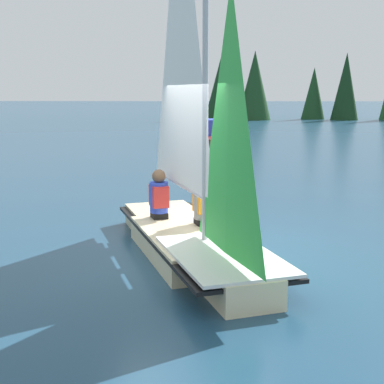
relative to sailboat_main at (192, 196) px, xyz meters
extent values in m
plane|color=navy|center=(0.01, -0.02, -0.90)|extent=(260.00, 260.00, 0.00)
cube|color=beige|center=(0.01, -0.02, -0.72)|extent=(2.09, 2.81, 0.36)
cube|color=beige|center=(0.60, -1.69, -0.72)|extent=(1.04, 1.23, 0.36)
cube|color=beige|center=(-0.59, 1.66, -0.72)|extent=(1.42, 1.37, 0.36)
cube|color=black|center=(0.01, -0.02, -0.61)|extent=(2.76, 4.66, 0.05)
cube|color=silver|center=(0.43, -1.20, -0.52)|extent=(1.84, 2.34, 0.04)
cylinder|color=#B7B7BC|center=(0.20, -0.56, 2.19)|extent=(0.08, 0.08, 5.47)
cylinder|color=#B7B7BC|center=(-0.18, 0.51, 0.08)|extent=(0.82, 2.16, 0.07)
pyramid|color=white|center=(-0.18, 0.51, 2.46)|extent=(0.77, 2.04, 4.70)
pyramid|color=green|center=(0.48, -1.36, 1.16)|extent=(0.56, 1.47, 3.21)
cube|color=black|center=(-0.78, 2.20, -0.78)|extent=(0.06, 0.09, 0.25)
cube|color=black|center=(0.17, 0.43, -0.67)|extent=(0.32, 0.34, 0.45)
cylinder|color=gray|center=(0.17, 0.43, -0.20)|extent=(0.38, 0.38, 0.50)
cube|color=orange|center=(0.17, 0.43, -0.17)|extent=(0.36, 0.41, 0.35)
sphere|color=brown|center=(0.17, 0.43, 0.15)|extent=(0.22, 0.22, 0.22)
cylinder|color=white|center=(0.17, 0.43, 0.23)|extent=(0.27, 0.27, 0.06)
cube|color=black|center=(-0.56, 0.85, -0.67)|extent=(0.32, 0.34, 0.45)
cylinder|color=blue|center=(-0.56, 0.85, -0.20)|extent=(0.38, 0.38, 0.50)
cube|color=red|center=(-0.56, 0.85, -0.17)|extent=(0.36, 0.41, 0.35)
sphere|color=brown|center=(-0.56, 0.85, 0.15)|extent=(0.22, 0.22, 0.22)
cube|color=maroon|center=(0.04, 16.62, -0.68)|extent=(1.45, 4.48, 0.45)
cube|color=blue|center=(0.04, 16.96, -0.10)|extent=(1.16, 1.57, 0.70)
cube|color=black|center=(0.03, 14.26, -0.63)|extent=(0.24, 0.24, 0.54)
cone|color=#143319|center=(1.63, 40.12, 2.36)|extent=(3.39, 3.39, 6.53)
cone|color=#193D1E|center=(4.20, 39.08, 2.01)|extent=(2.87, 2.87, 5.82)
cone|color=#193D1E|center=(9.48, 40.30, 1.34)|extent=(2.06, 2.06, 4.49)
cone|color=#143319|center=(11.95, 39.10, 1.92)|extent=(2.34, 2.34, 5.65)
camera|label=1|loc=(0.24, -7.66, 1.50)|focal=50.00mm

